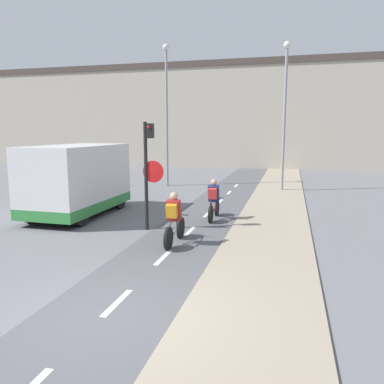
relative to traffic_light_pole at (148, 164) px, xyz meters
The scene contains 10 objects.
ground_plane 5.94m from the traffic_light_pole, 76.61° to the right, with size 120.00×120.00×0.00m, color slate.
bike_lane 5.92m from the traffic_light_pole, 76.58° to the right, with size 2.36×60.00×0.02m.
sidewalk_strip 6.85m from the traffic_light_pole, 55.90° to the right, with size 2.40×60.00×0.05m.
building_row_background 22.66m from the traffic_light_pole, 86.72° to the left, with size 60.00×5.20×8.70m.
traffic_light_pole is the anchor object (origin of this frame).
street_lamp_far 9.97m from the traffic_light_pole, 105.17° to the left, with size 0.36×0.36×7.67m.
street_lamp_sidewalk 10.10m from the traffic_light_pole, 67.21° to the left, with size 0.36×0.36×7.38m.
cyclist_near 2.23m from the traffic_light_pole, 46.46° to the right, with size 0.46×1.74×1.45m.
cyclist_far 2.82m from the traffic_light_pole, 47.32° to the left, with size 0.46×1.70×1.42m.
van 3.57m from the traffic_light_pole, 158.72° to the left, with size 2.12×4.41×2.55m.
Camera 1 is at (2.90, -5.23, 3.06)m, focal length 35.00 mm.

